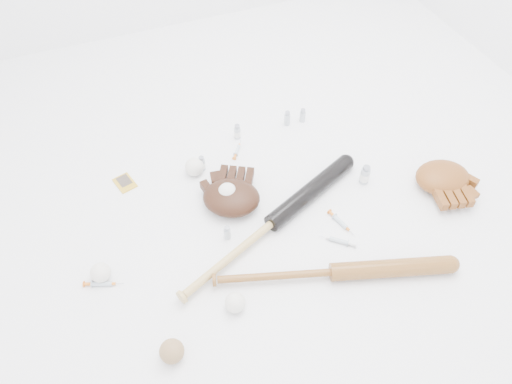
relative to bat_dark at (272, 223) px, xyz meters
name	(u,v)px	position (x,y,z in m)	size (l,w,h in m)	color
bat_dark	(272,223)	(0.00, 0.00, 0.00)	(0.97, 0.07, 0.07)	black
bat_wood	(333,272)	(0.11, -0.28, 0.00)	(0.90, 0.07, 0.07)	brown
glove_dark	(231,197)	(-0.11, 0.17, 0.01)	(0.27, 0.27, 0.10)	black
glove_tan	(443,177)	(0.74, -0.06, 0.01)	(0.27, 0.27, 0.10)	brown
trading_card	(125,183)	(-0.48, 0.45, -0.03)	(0.07, 0.10, 0.01)	#BC9022
pedestal	(228,201)	(-0.12, 0.18, -0.02)	(0.07, 0.07, 0.04)	white
baseball_on_pedestal	(227,192)	(-0.12, 0.18, 0.04)	(0.07, 0.07, 0.07)	white
baseball_left	(100,273)	(-0.65, 0.02, 0.00)	(0.07, 0.07, 0.07)	white
baseball_upper	(194,167)	(-0.19, 0.39, 0.00)	(0.08, 0.08, 0.08)	white
baseball_mid	(235,303)	(-0.25, -0.27, 0.00)	(0.07, 0.07, 0.07)	white
baseball_aged	(172,351)	(-0.50, -0.35, 0.00)	(0.08, 0.08, 0.08)	#977248
syringe_0	(102,284)	(-0.66, -0.01, -0.03)	(0.16, 0.03, 0.02)	#ADBCC6
syringe_1	(339,241)	(0.21, -0.16, -0.03)	(0.16, 0.03, 0.02)	#ADBCC6
syringe_2	(237,150)	(0.03, 0.45, -0.03)	(0.13, 0.02, 0.02)	#ADBCC6
syringe_3	(341,222)	(0.26, -0.08, -0.03)	(0.16, 0.03, 0.02)	#ADBCC6
vial_0	(287,118)	(0.31, 0.53, 0.00)	(0.03, 0.03, 0.07)	#ACB5BC
vial_1	(303,115)	(0.38, 0.53, 0.00)	(0.03, 0.03, 0.07)	#ACB5BC
vial_2	(202,163)	(-0.15, 0.41, 0.00)	(0.03, 0.03, 0.07)	#ACB5BC
vial_3	(365,175)	(0.45, 0.08, 0.01)	(0.04, 0.04, 0.09)	#ACB5BC
vial_4	(227,232)	(-0.18, 0.02, 0.00)	(0.03, 0.03, 0.06)	#ACB5BC
vial_5	(237,132)	(0.06, 0.53, 0.00)	(0.03, 0.03, 0.08)	#ACB5BC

